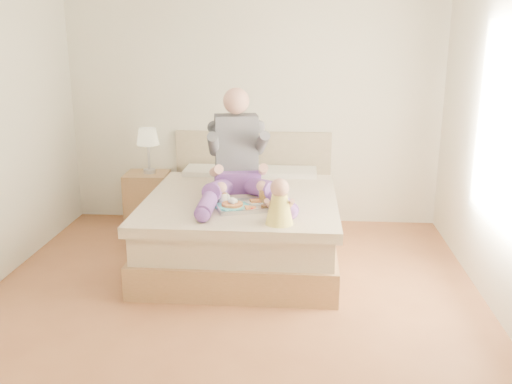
# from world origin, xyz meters

# --- Properties ---
(room) EXTENTS (4.02, 4.22, 2.71)m
(room) POSITION_xyz_m (0.08, 0.01, 1.51)
(room) COLOR brown
(room) RESTS_ON ground
(bed) EXTENTS (1.70, 2.18, 1.00)m
(bed) POSITION_xyz_m (0.00, 1.08, 0.32)
(bed) COLOR olive
(bed) RESTS_ON ground
(nightstand) EXTENTS (0.48, 0.43, 0.56)m
(nightstand) POSITION_xyz_m (-1.15, 1.88, 0.28)
(nightstand) COLOR olive
(nightstand) RESTS_ON ground
(lamp) EXTENTS (0.24, 0.24, 0.49)m
(lamp) POSITION_xyz_m (-1.11, 1.89, 0.93)
(lamp) COLOR silver
(lamp) RESTS_ON nightstand
(adult) EXTENTS (0.85, 1.25, 0.98)m
(adult) POSITION_xyz_m (-0.04, 0.97, 0.90)
(adult) COLOR #613689
(adult) RESTS_ON bed
(tray) EXTENTS (0.55, 0.49, 0.13)m
(tray) POSITION_xyz_m (0.05, 0.56, 0.64)
(tray) COLOR silver
(tray) RESTS_ON bed
(baby) EXTENTS (0.24, 0.32, 0.36)m
(baby) POSITION_xyz_m (0.37, 0.17, 0.76)
(baby) COLOR #FFEA50
(baby) RESTS_ON bed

